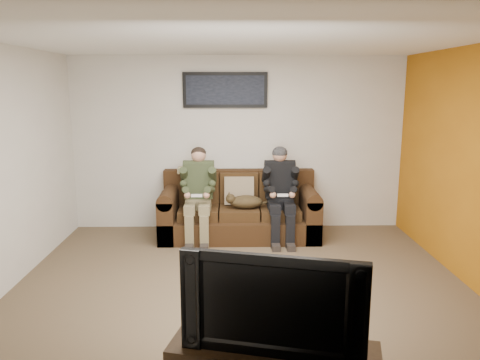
{
  "coord_description": "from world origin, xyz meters",
  "views": [
    {
      "loc": [
        -0.11,
        -4.8,
        2.16
      ],
      "look_at": [
        0.01,
        1.2,
        0.95
      ],
      "focal_mm": 35.0,
      "sensor_mm": 36.0,
      "label": 1
    }
  ],
  "objects_px": {
    "television": "(275,299)",
    "sofa": "(239,212)",
    "cat": "(245,202)",
    "framed_poster": "(225,90)",
    "person_left": "(198,189)",
    "person_right": "(280,188)"
  },
  "relations": [
    {
      "from": "sofa",
      "to": "person_left",
      "type": "relative_size",
      "value": 1.72
    },
    {
      "from": "cat",
      "to": "framed_poster",
      "type": "xyz_separation_m",
      "value": [
        -0.28,
        0.59,
        1.55
      ]
    },
    {
      "from": "cat",
      "to": "sofa",
      "type": "bearing_deg",
      "value": 110.61
    },
    {
      "from": "person_right",
      "to": "television",
      "type": "distance_m",
      "value": 3.62
    },
    {
      "from": "sofa",
      "to": "person_left",
      "type": "bearing_deg",
      "value": -161.98
    },
    {
      "from": "person_right",
      "to": "television",
      "type": "relative_size",
      "value": 1.1
    },
    {
      "from": "television",
      "to": "person_left",
      "type": "bearing_deg",
      "value": 115.62
    },
    {
      "from": "cat",
      "to": "television",
      "type": "relative_size",
      "value": 0.55
    },
    {
      "from": "person_left",
      "to": "television",
      "type": "height_order",
      "value": "person_left"
    },
    {
      "from": "television",
      "to": "framed_poster",
      "type": "bearing_deg",
      "value": 108.89
    },
    {
      "from": "person_left",
      "to": "framed_poster",
      "type": "bearing_deg",
      "value": 56.46
    },
    {
      "from": "framed_poster",
      "to": "television",
      "type": "relative_size",
      "value": 1.04
    },
    {
      "from": "person_left",
      "to": "cat",
      "type": "height_order",
      "value": "person_left"
    },
    {
      "from": "sofa",
      "to": "television",
      "type": "height_order",
      "value": "television"
    },
    {
      "from": "person_left",
      "to": "person_right",
      "type": "distance_m",
      "value": 1.16
    },
    {
      "from": "person_left",
      "to": "sofa",
      "type": "bearing_deg",
      "value": 18.02
    },
    {
      "from": "person_right",
      "to": "cat",
      "type": "bearing_deg",
      "value": -178.67
    },
    {
      "from": "television",
      "to": "sofa",
      "type": "bearing_deg",
      "value": 106.39
    },
    {
      "from": "sofa",
      "to": "cat",
      "type": "relative_size",
      "value": 3.42
    },
    {
      "from": "person_right",
      "to": "framed_poster",
      "type": "height_order",
      "value": "framed_poster"
    },
    {
      "from": "sofa",
      "to": "cat",
      "type": "height_order",
      "value": "sofa"
    },
    {
      "from": "sofa",
      "to": "framed_poster",
      "type": "distance_m",
      "value": 1.8
    }
  ]
}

